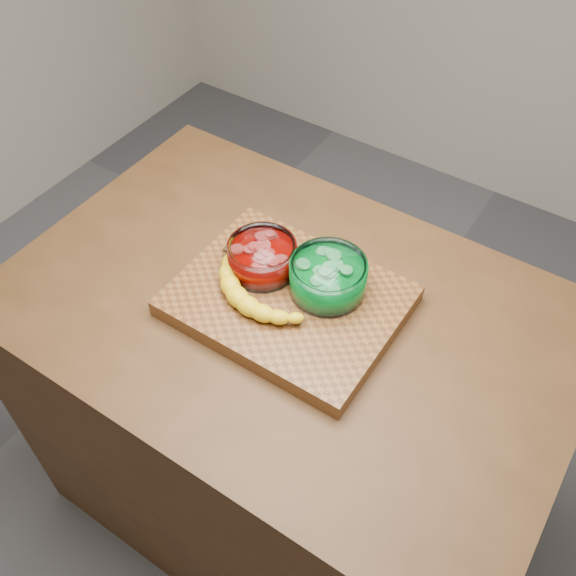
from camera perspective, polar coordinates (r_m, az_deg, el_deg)
The scene contains 6 objects.
ground at distance 2.11m, azimuth 0.00°, elevation -17.64°, with size 3.50×3.50×0.00m, color #4F4F53.
counter at distance 1.71m, azimuth 0.00°, elevation -11.46°, with size 1.20×0.80×0.90m, color #4C2E16.
cutting_board at distance 1.33m, azimuth 0.00°, elevation -1.15°, with size 0.45×0.35×0.04m, color brown.
bowl_red at distance 1.34m, azimuth -2.30°, elevation 2.74°, with size 0.15×0.15×0.07m.
bowl_green at distance 1.30m, azimuth 3.57°, elevation 0.95°, with size 0.16×0.16×0.07m.
banana at distance 1.30m, azimuth -2.54°, elevation 0.06°, with size 0.27×0.17×0.04m, color yellow, non-canonical shape.
Camera 1 is at (0.48, -0.72, 1.93)m, focal length 40.00 mm.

